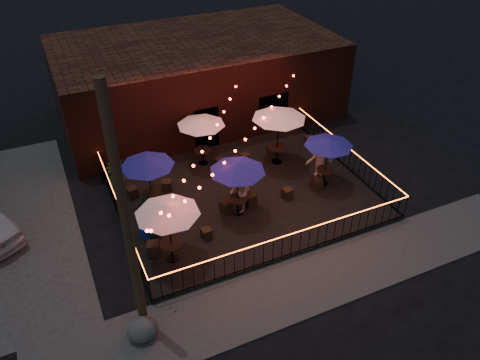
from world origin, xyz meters
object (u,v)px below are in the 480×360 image
(utility_pole, at_px, (126,225))
(cafe_table_1, at_px, (147,163))
(cafe_table_2, at_px, (238,168))
(boulder, at_px, (142,329))
(cooler, at_px, (149,225))
(cafe_table_4, at_px, (329,143))
(cafe_table_5, at_px, (279,115))
(cafe_table_3, at_px, (201,122))
(cafe_table_0, at_px, (167,210))

(utility_pole, bearing_deg, cafe_table_1, 71.42)
(cafe_table_2, relative_size, boulder, 2.54)
(utility_pole, distance_m, cooler, 5.20)
(cafe_table_4, relative_size, cafe_table_5, 0.89)
(cafe_table_1, bearing_deg, cafe_table_3, 35.49)
(cafe_table_5, bearing_deg, boulder, -140.64)
(cafe_table_0, xyz_separation_m, cafe_table_2, (3.09, 1.36, -0.06))
(cafe_table_0, height_order, cafe_table_1, cafe_table_0)
(cafe_table_4, distance_m, cooler, 7.79)
(cafe_table_3, bearing_deg, cafe_table_0, -120.83)
(cafe_table_1, xyz_separation_m, cafe_table_2, (2.91, -1.78, 0.03))
(cafe_table_1, xyz_separation_m, cafe_table_3, (2.94, 2.10, 0.02))
(cafe_table_1, xyz_separation_m, cafe_table_5, (6.03, 0.81, 0.29))
(cafe_table_0, relative_size, cafe_table_2, 1.18)
(cafe_table_1, distance_m, cooler, 2.35)
(utility_pole, height_order, cafe_table_1, utility_pole)
(cafe_table_0, height_order, cooler, cafe_table_0)
(cafe_table_3, relative_size, cafe_table_5, 0.88)
(cooler, bearing_deg, cafe_table_1, 47.21)
(cafe_table_1, height_order, cafe_table_4, cafe_table_1)
(cafe_table_4, bearing_deg, cafe_table_3, 138.99)
(cafe_table_2, bearing_deg, utility_pole, -143.11)
(utility_pole, height_order, cafe_table_0, utility_pole)
(cooler, relative_size, boulder, 0.94)
(utility_pole, xyz_separation_m, cafe_table_2, (4.69, 3.52, -1.73))
(boulder, bearing_deg, cafe_table_3, 58.08)
(cafe_table_1, bearing_deg, cafe_table_4, -11.89)
(cafe_table_2, bearing_deg, cafe_table_5, 39.70)
(cafe_table_4, bearing_deg, cafe_table_1, 168.11)
(cooler, distance_m, boulder, 4.37)
(cafe_table_0, bearing_deg, cafe_table_1, 86.68)
(cafe_table_4, height_order, cooler, cafe_table_4)
(cafe_table_0, xyz_separation_m, cafe_table_5, (6.21, 3.95, 0.20))
(cafe_table_0, relative_size, cafe_table_1, 1.12)
(cafe_table_0, bearing_deg, utility_pole, -126.48)
(cafe_table_3, relative_size, boulder, 2.76)
(cafe_table_0, height_order, boulder, cafe_table_0)
(cafe_table_1, bearing_deg, cafe_table_0, -93.32)
(utility_pole, height_order, boulder, utility_pole)
(cafe_table_4, bearing_deg, cafe_table_0, -167.19)
(utility_pole, xyz_separation_m, cafe_table_3, (4.73, 7.40, -1.74))
(cafe_table_5, relative_size, cooler, 3.34)
(cafe_table_4, bearing_deg, cooler, -179.37)
(utility_pole, bearing_deg, cooler, 71.80)
(utility_pole, relative_size, cafe_table_3, 3.18)
(cafe_table_3, bearing_deg, cafe_table_4, -41.01)
(cafe_table_2, bearing_deg, cafe_table_1, 148.59)
(utility_pole, distance_m, cafe_table_4, 9.81)
(cafe_table_0, distance_m, cafe_table_5, 7.36)
(cafe_table_1, height_order, cooler, cafe_table_1)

